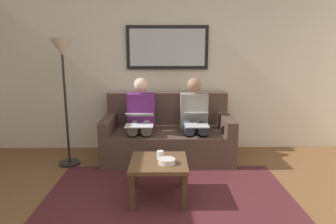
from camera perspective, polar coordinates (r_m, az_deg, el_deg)
wall_rear at (r=4.60m, az=-0.13°, el=9.05°), size 6.00×0.12×2.60m
area_rug at (r=3.22m, az=0.19°, el=-16.31°), size 2.60×1.80×0.01m
couch at (r=4.28m, az=-0.07°, el=-4.58°), size 1.76×0.90×0.90m
framed_mirror at (r=4.50m, az=-0.12°, el=12.18°), size 1.20×0.05×0.63m
coffee_table at (r=3.12m, az=-1.78°, el=-10.38°), size 0.58×0.58×0.41m
cup at (r=3.13m, az=-1.48°, el=-8.19°), size 0.07×0.07×0.09m
bowl at (r=3.02m, az=-0.22°, el=-9.34°), size 0.17×0.17×0.05m
person_left at (r=4.16m, az=5.04°, el=-0.90°), size 0.38×0.58×1.14m
laptop_silver at (r=3.94m, az=5.37°, el=-1.31°), size 0.31×0.40×0.17m
person_right at (r=4.15m, az=-5.17°, el=-0.93°), size 0.38×0.58×1.14m
laptop_white at (r=3.92m, az=-5.44°, el=-1.44°), size 0.36×0.36×0.16m
standing_lamp at (r=4.05m, az=-19.43°, el=9.02°), size 0.32×0.32×1.66m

